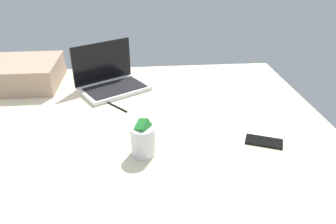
# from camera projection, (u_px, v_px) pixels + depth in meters

# --- Properties ---
(bed_mattress) EXTENTS (1.80, 1.40, 0.18)m
(bed_mattress) POSITION_uv_depth(u_px,v_px,m) (121.00, 142.00, 1.43)
(bed_mattress) COLOR beige
(bed_mattress) RESTS_ON ground
(laptop) EXTENTS (0.40, 0.37, 0.23)m
(laptop) POSITION_uv_depth(u_px,v_px,m) (111.00, 81.00, 1.70)
(laptop) COLOR silver
(laptop) RESTS_ON bed_mattress
(snack_cup) EXTENTS (0.09, 0.09, 0.14)m
(snack_cup) POSITION_uv_depth(u_px,v_px,m) (143.00, 140.00, 1.17)
(snack_cup) COLOR silver
(snack_cup) RESTS_ON bed_mattress
(cell_phone) EXTENTS (0.16, 0.12, 0.01)m
(cell_phone) POSITION_uv_depth(u_px,v_px,m) (264.00, 142.00, 1.26)
(cell_phone) COLOR black
(cell_phone) RESTS_ON bed_mattress
(pillow) EXTENTS (0.52, 0.36, 0.13)m
(pillow) POSITION_uv_depth(u_px,v_px,m) (9.00, 74.00, 1.73)
(pillow) COLOR tan
(pillow) RESTS_ON bed_mattress
(charger_cable) EXTENTS (0.12, 0.13, 0.01)m
(charger_cable) POSITION_uv_depth(u_px,v_px,m) (115.00, 106.00, 1.53)
(charger_cable) COLOR black
(charger_cable) RESTS_ON bed_mattress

